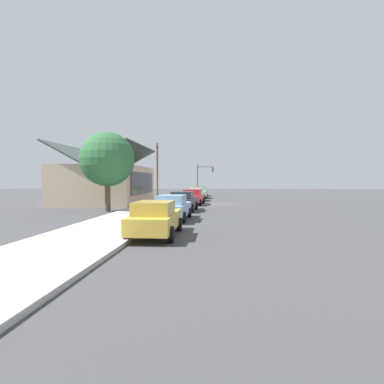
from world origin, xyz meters
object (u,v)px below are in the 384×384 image
car_olive (201,191)px  car_charcoal (183,201)px  car_mustard (156,218)px  car_ivory (196,194)px  car_cherry (193,197)px  fire_hydrant_red (181,198)px  car_seafoam (200,192)px  traffic_light_main (204,174)px  shade_tree (107,159)px  utility_pole_wooden (157,170)px  car_skyblue (173,207)px

car_olive → car_charcoal: bearing=-179.2°
car_mustard → car_charcoal: same height
car_olive → car_mustard: bearing=-179.0°
car_mustard → car_olive: bearing=-0.4°
car_charcoal → car_ivory: (12.81, -0.18, -0.00)m
car_cherry → fire_hydrant_red: size_ratio=6.73×
car_mustard → car_seafoam: 30.75m
car_charcoal → car_cherry: (6.64, -0.26, 0.00)m
car_mustard → fire_hydrant_red: size_ratio=6.82×
car_ivory → traffic_light_main: (15.94, -0.15, 2.68)m
car_mustard → fire_hydrant_red: car_mustard is taller
shade_tree → car_ivory: bearing=-24.0°
car_charcoal → utility_pole_wooden: utility_pole_wooden is taller
car_charcoal → shade_tree: (-1.05, 5.98, 3.36)m
car_ivory → shade_tree: size_ratio=0.71×
car_seafoam → car_olive: size_ratio=1.00×
utility_pole_wooden → fire_hydrant_red: bearing=-150.3°
shade_tree → car_seafoam: bearing=-17.5°
car_seafoam → shade_tree: bearing=159.3°
car_skyblue → traffic_light_main: 34.97m
car_cherry → car_charcoal: bearing=-178.9°
car_skyblue → fire_hydrant_red: (15.60, 1.34, -0.32)m
car_mustard → shade_tree: 12.98m
car_cherry → car_ivory: same height
car_mustard → car_skyblue: bearing=0.2°
shade_tree → fire_hydrant_red: size_ratio=8.97×
car_cherry → traffic_light_main: 22.27m
car_charcoal → car_cherry: bearing=0.3°
car_ivory → traffic_light_main: 16.16m
car_olive → utility_pole_wooden: (-8.90, 5.31, 3.11)m
car_skyblue → traffic_light_main: traffic_light_main is taller
car_mustard → car_ivory: 24.82m
car_olive → car_cherry: bearing=-178.4°
car_seafoam → fire_hydrant_red: 9.40m
fire_hydrant_red → car_ivory: bearing=-24.5°
car_skyblue → utility_pole_wooden: size_ratio=0.64×
car_cherry → traffic_light_main: traffic_light_main is taller
car_skyblue → car_cherry: same height
fire_hydrant_red → shade_tree: bearing=156.2°
car_mustard → car_skyblue: (5.90, 0.08, -0.00)m
car_olive → fire_hydrant_red: bearing=176.1°
car_cherry → shade_tree: (-7.68, 6.23, 3.36)m
car_skyblue → car_seafoam: same height
car_mustard → utility_pole_wooden: (28.50, 5.43, 3.11)m
car_cherry → car_seafoam: size_ratio=1.05×
car_mustard → car_ivory: bearing=-0.8°
car_skyblue → car_olive: 31.50m
car_charcoal → shade_tree: 6.94m
car_olive → traffic_light_main: 4.32m
car_olive → traffic_light_main: size_ratio=0.87×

